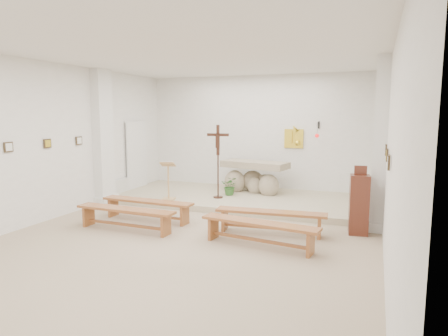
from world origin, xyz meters
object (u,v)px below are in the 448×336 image
at_px(donation_pedestal, 359,204).
at_px(bench_right_second, 259,228).
at_px(bench_left_second, 125,214).
at_px(bench_right_front, 271,217).
at_px(lectern, 168,180).
at_px(crucifix_stand, 218,156).
at_px(bench_left_front, 147,205).
at_px(altar, 254,179).

bearing_deg(donation_pedestal, bench_right_second, -144.85).
bearing_deg(bench_left_second, bench_right_front, 17.86).
distance_m(bench_right_front, bench_right_second, 0.84).
bearing_deg(bench_right_second, lectern, 151.38).
bearing_deg(lectern, bench_left_second, -96.64).
bearing_deg(donation_pedestal, bench_right_front, -165.89).
relative_size(crucifix_stand, bench_right_second, 0.87).
height_order(lectern, bench_right_front, lectern).
xyz_separation_m(donation_pedestal, bench_left_front, (-4.45, -0.62, -0.26)).
height_order(altar, crucifix_stand, crucifix_stand).
bearing_deg(donation_pedestal, lectern, 163.20).
relative_size(lectern, bench_right_front, 0.46).
height_order(bench_right_front, bench_right_second, same).
bearing_deg(crucifix_stand, bench_left_front, -117.20).
bearing_deg(bench_right_second, bench_left_front, 171.48).
xyz_separation_m(crucifix_stand, donation_pedestal, (3.61, -1.53, -0.66)).
bearing_deg(bench_left_second, donation_pedestal, 19.43).
distance_m(lectern, crucifix_stand, 1.44).
xyz_separation_m(altar, bench_right_front, (1.32, -3.23, -0.18)).
relative_size(donation_pedestal, bench_left_front, 0.62).
relative_size(bench_right_front, bench_left_second, 1.01).
bearing_deg(donation_pedestal, crucifix_stand, 150.34).
bearing_deg(bench_right_second, altar, 115.94).
xyz_separation_m(lectern, bench_right_front, (3.10, -1.46, -0.31)).
distance_m(bench_right_front, bench_left_second, 2.95).
xyz_separation_m(bench_left_front, bench_right_second, (2.82, -0.84, 0.00)).
xyz_separation_m(bench_right_front, bench_left_second, (-2.82, -0.84, 0.00)).
relative_size(lectern, bench_left_second, 0.47).
height_order(bench_left_front, bench_right_second, same).
bearing_deg(bench_left_front, bench_right_second, -14.15).
distance_m(altar, bench_right_second, 4.28).
height_order(lectern, bench_left_second, lectern).
height_order(donation_pedestal, bench_left_front, donation_pedestal).
relative_size(crucifix_stand, bench_left_front, 0.88).
bearing_deg(lectern, donation_pedestal, -23.54).
xyz_separation_m(bench_left_front, bench_right_front, (2.82, 0.00, 0.00)).
xyz_separation_m(bench_right_front, bench_right_second, (0.00, -0.84, 0.00)).
height_order(lectern, donation_pedestal, donation_pedestal).
xyz_separation_m(altar, lectern, (-1.78, -1.77, 0.13)).
relative_size(bench_left_second, bench_right_second, 0.99).
height_order(crucifix_stand, bench_right_front, crucifix_stand).
height_order(bench_left_front, bench_left_second, same).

